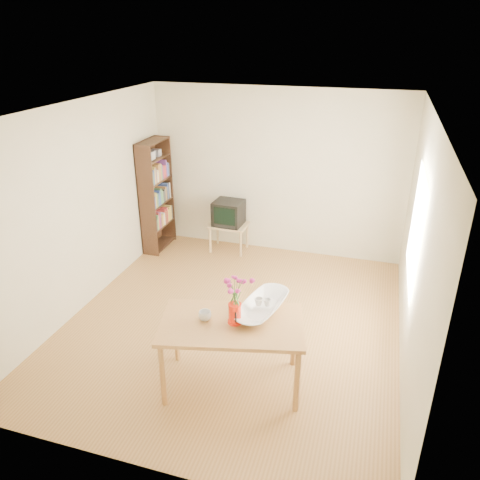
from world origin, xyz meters
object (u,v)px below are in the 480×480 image
(table, at_px, (232,330))
(mug, at_px, (205,316))
(television, at_px, (229,212))
(bowl, at_px, (263,288))
(pitcher, at_px, (235,314))

(table, distance_m, mug, 0.30)
(television, bearing_deg, mug, -73.10)
(table, distance_m, television, 3.21)
(mug, distance_m, bowl, 0.63)
(pitcher, relative_size, mug, 1.71)
(table, height_order, mug, mug)
(bowl, bearing_deg, pitcher, -124.07)
(table, height_order, pitcher, pitcher)
(table, bearing_deg, mug, 173.69)
(mug, distance_m, television, 3.17)
(mug, bearing_deg, pitcher, 173.18)
(television, bearing_deg, bowl, -62.33)
(mug, bearing_deg, table, 171.28)
(pitcher, bearing_deg, table, -177.00)
(pitcher, relative_size, television, 0.46)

